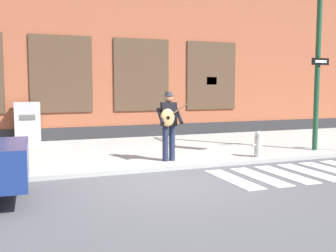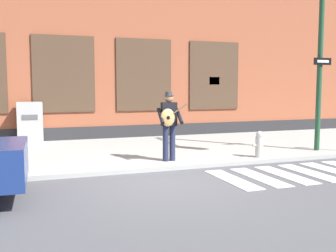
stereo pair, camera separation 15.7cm
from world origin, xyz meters
name	(u,v)px [view 1 (the left image)]	position (x,y,z in m)	size (l,w,h in m)	color
ground_plane	(168,181)	(0.00, 0.00, 0.00)	(160.00, 160.00, 0.00)	#4C4C51
sidewalk	(123,151)	(0.00, 3.79, 0.05)	(28.00, 5.62, 0.10)	#9E9E99
building_backdrop	(92,37)	(0.00, 8.59, 3.99)	(28.00, 4.06, 7.99)	brown
crosswalk	(332,170)	(4.05, -0.32, 0.01)	(5.78, 1.90, 0.01)	silver
busker	(169,122)	(0.64, 1.63, 1.10)	(0.71, 0.56, 1.75)	#1E233D
utility_box	(27,123)	(-2.62, 6.15, 0.79)	(0.80, 0.61, 1.37)	#9E9E9E
fire_hydrant	(258,144)	(3.09, 1.33, 0.45)	(0.38, 0.20, 0.70)	#B2ADA8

